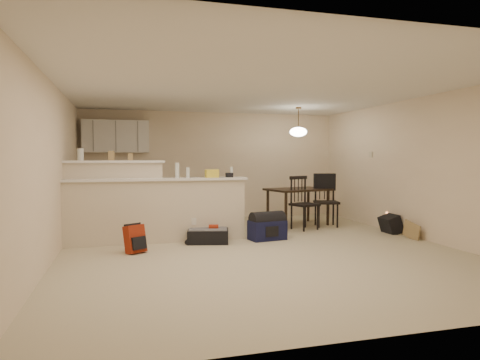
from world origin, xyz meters
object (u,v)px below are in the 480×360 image
object	(u,v)px
dining_table	(298,193)
navy_duffel	(267,230)
pendant_lamp	(298,131)
red_backpack	(135,239)
suitcase	(208,236)
dining_chair_near	(305,203)
dining_chair_far	(326,201)
black_daypack	(391,224)

from	to	relation	value
dining_table	navy_duffel	distance (m)	1.86
pendant_lamp	red_backpack	bearing A→B (deg)	-151.83
suitcase	navy_duffel	xyz separation A→B (m)	(1.05, 0.00, 0.06)
dining_table	suitcase	distance (m)	2.66
dining_chair_near	suitcase	bearing A→B (deg)	-178.91
red_backpack	dining_chair_near	bearing A→B (deg)	-9.42
suitcase	dining_chair_near	bearing A→B (deg)	34.19
dining_chair_far	black_daypack	bearing A→B (deg)	-38.25
dining_chair_near	navy_duffel	world-z (taller)	dining_chair_near
suitcase	navy_duffel	world-z (taller)	navy_duffel
dining_chair_far	navy_duffel	distance (m)	2.00
red_backpack	black_daypack	xyz separation A→B (m)	(4.74, 0.46, -0.04)
navy_duffel	pendant_lamp	bearing A→B (deg)	40.26
dining_table	dining_chair_far	xyz separation A→B (m)	(0.51, -0.32, -0.15)
suitcase	black_daypack	xyz separation A→B (m)	(3.53, 0.00, 0.05)
pendant_lamp	navy_duffel	size ratio (longest dim) A/B	0.99
dining_table	dining_chair_near	world-z (taller)	dining_chair_near
dining_table	suitcase	bearing A→B (deg)	-161.98
red_backpack	suitcase	bearing A→B (deg)	-9.67
dining_table	black_daypack	size ratio (longest dim) A/B	3.76
dining_chair_far	navy_duffel	bearing A→B (deg)	-133.58
dining_chair_far	dining_table	bearing A→B (deg)	162.16
pendant_lamp	dining_chair_far	world-z (taller)	pendant_lamp
pendant_lamp	black_daypack	world-z (taller)	pendant_lamp
pendant_lamp	dining_chair_near	world-z (taller)	pendant_lamp
dining_table	pendant_lamp	bearing A→B (deg)	42.44
pendant_lamp	suitcase	bearing A→B (deg)	-148.11
pendant_lamp	dining_chair_near	bearing A→B (deg)	-98.88
dining_table	red_backpack	xyz separation A→B (m)	(-3.41, -1.83, -0.48)
dining_table	navy_duffel	size ratio (longest dim) A/B	2.27
navy_duffel	black_daypack	distance (m)	2.48
pendant_lamp	black_daypack	bearing A→B (deg)	-45.93
pendant_lamp	navy_duffel	xyz separation A→B (m)	(-1.15, -1.37, -1.82)
dining_chair_far	navy_duffel	xyz separation A→B (m)	(-1.66, -1.06, -0.37)
dining_chair_far	black_daypack	size ratio (longest dim) A/B	2.86
dining_chair_near	dining_chair_far	bearing A→B (deg)	1.95
dining_table	black_daypack	world-z (taller)	dining_table
dining_chair_far	suitcase	distance (m)	2.94
suitcase	black_daypack	distance (m)	3.53
dining_chair_far	red_backpack	size ratio (longest dim) A/B	2.58
red_backpack	dining_table	bearing A→B (deg)	-2.19
dining_chair_near	black_daypack	xyz separation A→B (m)	(1.41, -0.82, -0.37)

